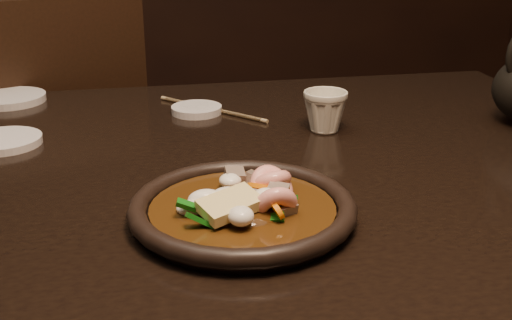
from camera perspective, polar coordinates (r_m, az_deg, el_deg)
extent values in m
cube|color=black|center=(0.92, -12.63, -1.94)|extent=(1.60, 0.90, 0.04)
cylinder|color=black|center=(1.57, 16.20, -7.35)|extent=(0.06, 0.06, 0.71)
cube|color=black|center=(1.66, -18.62, -2.53)|extent=(0.57, 0.57, 0.04)
cylinder|color=black|center=(1.95, -14.14, -6.02)|extent=(0.04, 0.04, 0.43)
cylinder|color=black|center=(1.66, -10.06, -10.84)|extent=(0.04, 0.04, 0.43)
cube|color=black|center=(1.39, -17.71, 4.12)|extent=(0.40, 0.18, 0.46)
cylinder|color=black|center=(0.74, -1.20, -4.99)|extent=(0.24, 0.24, 0.01)
torus|color=black|center=(0.73, -1.21, -4.20)|extent=(0.26, 0.26, 0.02)
cylinder|color=#371F0A|center=(0.73, -1.20, -4.46)|extent=(0.21, 0.21, 0.01)
ellipsoid|color=#371F0A|center=(0.73, -1.20, -4.46)|extent=(0.12, 0.11, 0.03)
torus|color=#FFB1A1|center=(0.71, 1.68, -4.17)|extent=(0.05, 0.04, 0.05)
torus|color=#FFB1A1|center=(0.76, 1.42, -2.53)|extent=(0.06, 0.06, 0.05)
torus|color=#FFB1A1|center=(0.77, 1.22, -1.97)|extent=(0.07, 0.07, 0.04)
cube|color=#816E5E|center=(0.74, 1.91, -3.06)|extent=(0.03, 0.03, 0.03)
cube|color=#816E5E|center=(0.72, 2.44, -4.39)|extent=(0.03, 0.03, 0.03)
cube|color=#816E5E|center=(0.73, -0.83, -3.65)|extent=(0.04, 0.03, 0.03)
cube|color=#816E5E|center=(0.79, -0.16, -1.93)|extent=(0.04, 0.03, 0.03)
cube|color=#816E5E|center=(0.73, -0.87, -3.66)|extent=(0.03, 0.03, 0.03)
cube|color=#816E5E|center=(0.79, -1.94, -1.58)|extent=(0.03, 0.03, 0.03)
cube|color=#816E5E|center=(0.74, -3.42, -3.78)|extent=(0.03, 0.03, 0.03)
cylinder|color=orange|center=(0.71, -1.95, -3.98)|extent=(0.05, 0.05, 0.02)
cylinder|color=orange|center=(0.70, 1.69, -4.28)|extent=(0.03, 0.04, 0.04)
cylinder|color=orange|center=(0.74, -0.97, -3.81)|extent=(0.04, 0.04, 0.03)
cylinder|color=orange|center=(0.73, -0.88, -4.04)|extent=(0.06, 0.06, 0.02)
cylinder|color=orange|center=(0.75, 0.60, -2.56)|extent=(0.05, 0.05, 0.03)
cylinder|color=orange|center=(0.72, -1.38, -3.74)|extent=(0.05, 0.05, 0.04)
cube|color=#136012|center=(0.73, -2.37, -4.02)|extent=(0.02, 0.04, 0.02)
cube|color=#136012|center=(0.70, 1.02, -5.24)|extent=(0.04, 0.02, 0.02)
cube|color=#136012|center=(0.70, -5.64, -4.18)|extent=(0.04, 0.02, 0.02)
cube|color=#136012|center=(0.68, -4.81, -5.46)|extent=(0.04, 0.01, 0.03)
cube|color=#136012|center=(0.74, 2.26, -3.54)|extent=(0.04, 0.02, 0.01)
ellipsoid|color=white|center=(0.72, 0.83, -3.44)|extent=(0.03, 0.02, 0.02)
ellipsoid|color=white|center=(0.75, -1.08, -3.46)|extent=(0.03, 0.03, 0.02)
ellipsoid|color=white|center=(0.68, -1.36, -5.01)|extent=(0.03, 0.03, 0.02)
ellipsoid|color=white|center=(0.74, -2.61, -3.14)|extent=(0.03, 0.03, 0.02)
ellipsoid|color=white|center=(0.78, -2.31, -1.83)|extent=(0.03, 0.03, 0.02)
ellipsoid|color=white|center=(0.72, -5.58, -4.26)|extent=(0.04, 0.03, 0.02)
ellipsoid|color=white|center=(0.74, -4.52, -3.52)|extent=(0.04, 0.03, 0.02)
cube|color=#F4E292|center=(0.70, -2.32, -3.97)|extent=(0.08, 0.07, 0.03)
cylinder|color=silver|center=(1.14, -5.30, 4.49)|extent=(0.09, 0.09, 0.01)
cylinder|color=silver|center=(1.05, -21.57, 1.58)|extent=(0.12, 0.12, 0.01)
cylinder|color=silver|center=(1.29, -21.08, 5.13)|extent=(0.13, 0.13, 0.01)
imported|color=beige|center=(1.04, 6.16, 4.45)|extent=(0.08, 0.08, 0.07)
cylinder|color=tan|center=(1.15, -3.74, 4.50)|extent=(0.16, 0.18, 0.01)
cylinder|color=tan|center=(1.16, -4.20, 4.60)|extent=(0.16, 0.18, 0.01)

